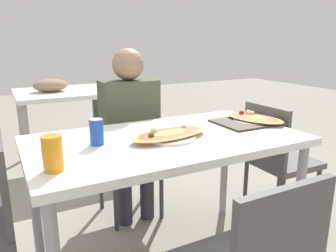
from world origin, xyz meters
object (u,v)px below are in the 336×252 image
Objects in this scene: chair_side_right at (276,156)px; soda_can at (97,132)px; person_seated at (130,123)px; pizza_main at (170,135)px; pizza_second at (254,119)px; drink_glass at (53,153)px; dining_table at (167,151)px; chair_far_seated at (126,149)px.

chair_side_right is 6.73× the size of soda_can.
person_seated is at bearing -121.09° from chair_side_right.
pizza_second reaches higher than pizza_main.
pizza_main is 3.42× the size of drink_glass.
chair_side_right reaches higher than dining_table.
chair_far_seated is at bearing 55.49° from drink_glass.
chair_far_seated is 2.02× the size of pizza_second.
drink_glass reaches higher than pizza_second.
dining_table is at bearing 87.96° from pizza_main.
person_seated is at bearing 51.98° from drink_glass.
soda_can is (-0.39, -0.56, 0.13)m from person_seated.
soda_can is 0.30× the size of pizza_second.
person_seated is 0.82m from pizza_second.
pizza_main is 0.62m from pizza_second.
person_seated is at bearing 136.15° from pizza_second.
dining_table is at bearing 18.30° from drink_glass.
soda_can is (-1.24, -0.04, 0.35)m from chair_side_right.
person_seated reaches higher than soda_can.
chair_side_right is 1.02m from person_seated.
chair_side_right reaches higher than pizza_main.
drink_glass reaches higher than chair_side_right.
pizza_main is 3.79× the size of soda_can.
drink_glass is at bearing -164.09° from pizza_main.
drink_glass reaches higher than chair_far_seated.
dining_table is 0.38m from soda_can.
pizza_main is at bearing -92.04° from dining_table.
person_seated is (0.03, 0.60, 0.01)m from dining_table.
soda_can reaches higher than pizza_main.
chair_far_seated is 1.00× the size of chair_side_right.
drink_glass is (-0.62, -0.91, 0.35)m from chair_far_seated.
chair_side_right is at bearing 5.55° from dining_table.
soda_can is at bearing -88.07° from chair_side_right.
pizza_main is 0.61m from drink_glass.
dining_table is 0.74m from chair_far_seated.
soda_can is at bearing 168.53° from pizza_main.
pizza_main is at bearing -11.47° from soda_can.
pizza_second is (0.97, -0.01, -0.04)m from soda_can.
chair_far_seated is 1.06m from chair_side_right.
chair_far_seated is 0.70× the size of person_seated.
chair_far_seated is 0.84m from soda_can.
drink_glass is at bearing 55.49° from chair_far_seated.
drink_glass is at bearing -161.70° from dining_table.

